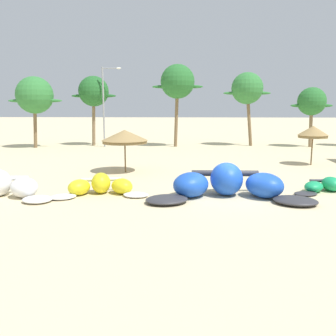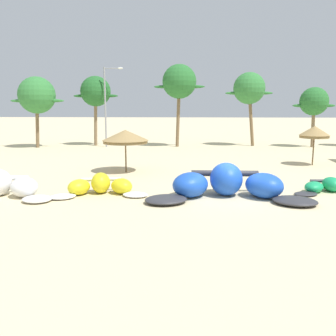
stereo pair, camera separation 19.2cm
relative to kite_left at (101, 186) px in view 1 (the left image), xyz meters
name	(u,v)px [view 1 (the left image)]	position (x,y,z in m)	size (l,w,h in m)	color
ground_plane	(233,194)	(6.78, 0.30, -0.41)	(260.00, 260.00, 0.00)	beige
kite_left	(101,186)	(0.00, 0.00, 0.00)	(5.02, 2.71, 1.07)	white
kite_left_of_center	(227,184)	(6.42, -0.27, 0.22)	(8.40, 3.84, 1.66)	#333338
kite_center	(333,187)	(12.10, 1.05, -0.12)	(4.79, 2.25, 0.76)	#333338
beach_umbrella_near_van	(125,137)	(0.24, 6.34, 2.03)	(3.16, 3.16, 2.89)	brown
beach_umbrella_middle	(313,132)	(14.04, 9.99, 2.14)	(2.26, 2.26, 3.01)	brown
palm_leftmost	(35,96)	(-11.74, 20.60, 5.19)	(5.91, 3.94, 7.61)	brown
palm_left	(94,92)	(-6.01, 23.20, 5.66)	(5.11, 3.41, 7.85)	#7F6647
palm_left_of_gap	(178,82)	(3.50, 22.38, 6.65)	(5.58, 3.72, 9.00)	brown
palm_center_left	(247,89)	(11.28, 23.64, 5.97)	(5.30, 3.54, 8.22)	brown
palm_center_right	(312,102)	(18.14, 22.64, 4.52)	(4.58, 3.05, 6.53)	#7F6647
lamppost_west	(105,102)	(-4.41, 21.72, 4.49)	(2.13, 0.24, 8.66)	gray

